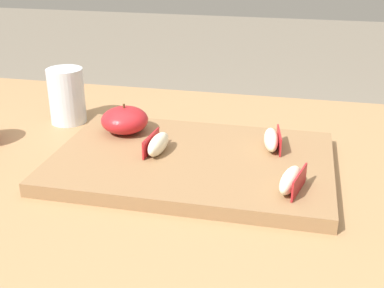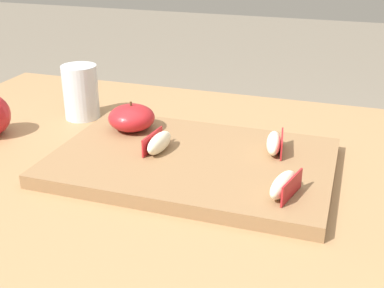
{
  "view_description": "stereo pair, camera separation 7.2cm",
  "coord_description": "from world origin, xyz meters",
  "views": [
    {
      "loc": [
        0.18,
        -0.67,
        1.13
      ],
      "look_at": [
        0.02,
        0.01,
        0.82
      ],
      "focal_mm": 46.56,
      "sensor_mm": 36.0,
      "label": 1
    },
    {
      "loc": [
        0.25,
        -0.65,
        1.13
      ],
      "look_at": [
        0.02,
        0.01,
        0.82
      ],
      "focal_mm": 46.56,
      "sensor_mm": 36.0,
      "label": 2
    }
  ],
  "objects": [
    {
      "name": "drinking_glass_water",
      "position": [
        -0.25,
        0.16,
        0.83
      ],
      "size": [
        0.07,
        0.07,
        0.1
      ],
      "color": "silver",
      "rests_on": "dining_table"
    },
    {
      "name": "apple_half_skin_up",
      "position": [
        -0.11,
        0.08,
        0.82
      ],
      "size": [
        0.08,
        0.08,
        0.05
      ],
      "color": "#B21E23",
      "rests_on": "cutting_board"
    },
    {
      "name": "apple_wedge_left",
      "position": [
        -0.03,
        0.01,
        0.81
      ],
      "size": [
        0.03,
        0.07,
        0.03
      ],
      "color": "#F4EACC",
      "rests_on": "cutting_board"
    },
    {
      "name": "cutting_board",
      "position": [
        0.02,
        0.01,
        0.79
      ],
      "size": [
        0.43,
        0.28,
        0.02
      ],
      "color": "olive",
      "rests_on": "dining_table"
    },
    {
      "name": "dining_table",
      "position": [
        0.0,
        0.0,
        0.65
      ],
      "size": [
        1.12,
        0.79,
        0.78
      ],
      "color": "#9E754C",
      "rests_on": "ground_plane"
    },
    {
      "name": "apple_wedge_back",
      "position": [
        0.18,
        -0.07,
        0.81
      ],
      "size": [
        0.04,
        0.07,
        0.03
      ],
      "color": "#F4EACC",
      "rests_on": "cutting_board"
    },
    {
      "name": "apple_wedge_front",
      "position": [
        0.14,
        0.07,
        0.81
      ],
      "size": [
        0.03,
        0.07,
        0.03
      ],
      "color": "#F4EACC",
      "rests_on": "cutting_board"
    }
  ]
}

